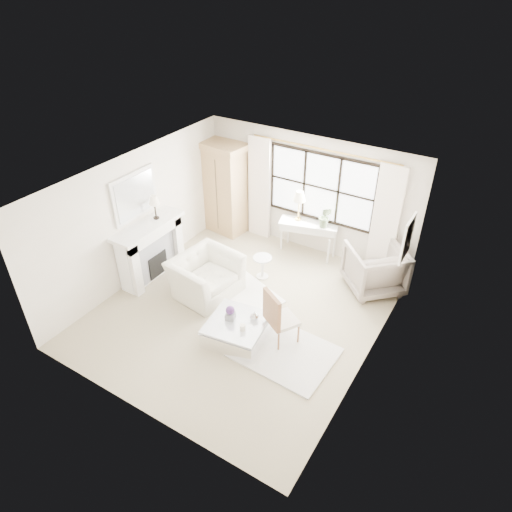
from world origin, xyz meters
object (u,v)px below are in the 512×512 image
(armoire, at_px, (224,187))
(console_table, at_px, (308,238))
(club_armchair, at_px, (206,276))
(coffee_table, at_px, (237,330))

(armoire, xyz_separation_m, console_table, (2.23, 0.08, -0.74))
(club_armchair, height_order, coffee_table, club_armchair)
(coffee_table, bearing_deg, console_table, 85.13)
(console_table, distance_m, club_armchair, 2.64)
(club_armchair, relative_size, coffee_table, 1.12)
(armoire, bearing_deg, club_armchair, -56.59)
(armoire, height_order, console_table, armoire)
(coffee_table, bearing_deg, armoire, 119.78)
(armoire, distance_m, console_table, 2.35)
(club_armchair, xyz_separation_m, coffee_table, (1.26, -0.78, -0.23))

